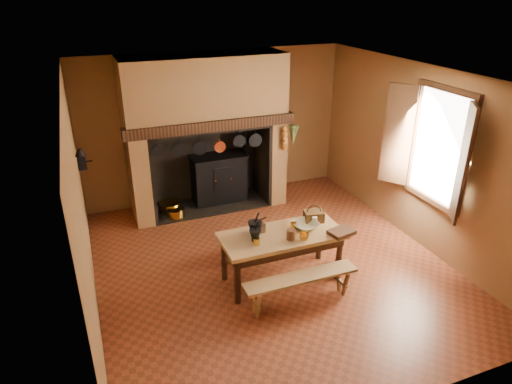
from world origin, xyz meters
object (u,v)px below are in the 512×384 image
bench_front (301,283)px  mixing_bowl (306,225)px  iron_range (219,177)px  wicker_basket (314,216)px  work_table (282,241)px  coffee_grinder (259,227)px

bench_front → mixing_bowl: size_ratio=4.32×
iron_range → wicker_basket: bearing=-76.8°
bench_front → mixing_bowl: 0.86m
iron_range → mixing_bowl: size_ratio=4.47×
work_table → wicker_basket: 0.64m
bench_front → coffee_grinder: 0.96m
iron_range → mixing_bowl: 2.83m
coffee_grinder → wicker_basket: (0.85, 0.00, 0.01)m
mixing_bowl → wicker_basket: size_ratio=1.14×
iron_range → work_table: (0.04, -2.81, 0.14)m
work_table → mixing_bowl: 0.40m
bench_front → coffee_grinder: bearing=109.4°
iron_range → bench_front: size_ratio=1.03×
iron_range → coffee_grinder: iron_range is taller
work_table → mixing_bowl: size_ratio=4.76×
work_table → mixing_bowl: mixing_bowl is taller
iron_range → bench_front: 3.41m
work_table → iron_range: bearing=90.9°
iron_range → wicker_basket: iron_range is taller
coffee_grinder → mixing_bowl: 0.66m
iron_range → coffee_grinder: size_ratio=7.66×
work_table → coffee_grinder: (-0.27, 0.18, 0.20)m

